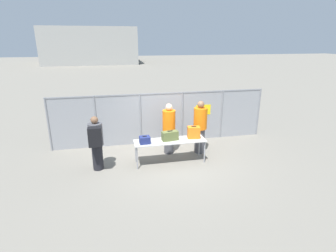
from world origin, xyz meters
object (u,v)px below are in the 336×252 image
Objects in this scene: suitcase_olive at (170,136)px; traveler_hooded at (96,142)px; inspection_table at (170,142)px; security_worker_near at (169,128)px; suitcase_navy at (145,140)px; utility_trailer at (192,117)px; security_worker_far at (200,126)px; suitcase_orange at (194,132)px.

traveler_hooded is (-2.28, -0.07, 0.02)m from suitcase_olive.
inspection_table is 4.23× the size of suitcase_olive.
traveler_hooded is at bearing 16.69° from security_worker_near.
suitcase_navy is 1.46m from traveler_hooded.
utility_trailer is at bearing 63.16° from inspection_table.
security_worker_far is at bearing 169.14° from security_worker_near.
traveler_hooded is 2.53m from security_worker_near.
security_worker_far is (0.40, 0.52, 0.01)m from suitcase_orange.
security_worker_near is at bearing 80.31° from suitcase_olive.
security_worker_far reaches higher than utility_trailer.
suitcase_orange is 0.25× the size of traveler_hooded.
utility_trailer is (1.89, 3.73, -0.33)m from inspection_table.
suitcase_olive is 0.32× the size of traveler_hooded.
suitcase_navy is (-0.81, -0.07, 0.17)m from inspection_table.
traveler_hooded is at bearing 179.26° from suitcase_navy.
suitcase_olive is 0.74m from security_worker_near.
suitcase_olive is at bearing 6.27° from suitcase_navy.
security_worker_near is at bearing -10.34° from security_worker_far.
inspection_table is 2.28m from traveler_hooded.
suitcase_orange is at bearing 132.59° from security_worker_near.
suitcase_orange is 0.65m from security_worker_far.
suitcase_orange is at bearing 51.34° from security_worker_far.
security_worker_far is 0.42× the size of utility_trailer.
traveler_hooded is at bearing 9.05° from security_worker_far.
suitcase_olive is (0.01, 0.02, 0.20)m from inspection_table.
suitcase_navy is 0.20× the size of traveler_hooded.
security_worker_near is at bearing 134.41° from suitcase_orange.
security_worker_far is (1.19, 0.56, 0.05)m from suitcase_olive.
traveler_hooded is 0.38× the size of utility_trailer.
inspection_table reaches higher than utility_trailer.
security_worker_far reaches higher than traveler_hooded.
suitcase_olive is 4.19m from utility_trailer.
utility_trailer is at bearing -103.59° from security_worker_far.
security_worker_far is (3.47, 0.63, 0.03)m from traveler_hooded.
security_worker_near is (-0.67, 0.69, -0.03)m from suitcase_orange.
utility_trailer is (2.70, 3.80, -0.50)m from suitcase_navy.
traveler_hooded is (-2.27, -0.05, 0.23)m from inspection_table.
suitcase_olive is 0.29× the size of security_worker_far.
security_worker_far reaches higher than suitcase_orange.
traveler_hooded reaches higher than utility_trailer.
suitcase_orange is 3.86m from utility_trailer.
suitcase_navy is 0.07× the size of utility_trailer.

